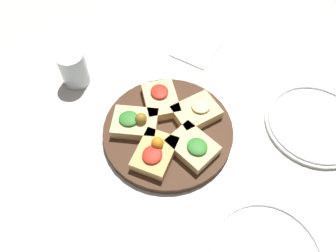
% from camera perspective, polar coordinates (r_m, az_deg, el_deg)
% --- Properties ---
extents(ground_plane, '(3.00, 3.00, 0.00)m').
position_cam_1_polar(ground_plane, '(0.83, 0.00, -1.27)').
color(ground_plane, beige).
extents(serving_board, '(0.32, 0.32, 0.02)m').
position_cam_1_polar(serving_board, '(0.82, 0.00, -0.90)').
color(serving_board, '#422819').
rests_on(serving_board, ground_plane).
extents(focaccia_slice_0, '(0.13, 0.12, 0.04)m').
position_cam_1_polar(focaccia_slice_0, '(0.82, 4.98, 2.48)').
color(focaccia_slice_0, '#E5C689').
rests_on(focaccia_slice_0, serving_board).
extents(focaccia_slice_1, '(0.13, 0.14, 0.04)m').
position_cam_1_polar(focaccia_slice_1, '(0.84, -1.29, 4.66)').
color(focaccia_slice_1, '#E5C689').
rests_on(focaccia_slice_1, serving_board).
extents(focaccia_slice_2, '(0.13, 0.13, 0.05)m').
position_cam_1_polar(focaccia_slice_2, '(0.80, -5.75, 0.64)').
color(focaccia_slice_2, '#E5C689').
rests_on(focaccia_slice_2, serving_board).
extents(focaccia_slice_3, '(0.13, 0.11, 0.05)m').
position_cam_1_polar(focaccia_slice_3, '(0.76, -2.29, -4.67)').
color(focaccia_slice_3, tan).
rests_on(focaccia_slice_3, serving_board).
extents(focaccia_slice_4, '(0.10, 0.12, 0.04)m').
position_cam_1_polar(focaccia_slice_4, '(0.77, 4.35, -3.61)').
color(focaccia_slice_4, '#E5C689').
rests_on(focaccia_slice_4, serving_board).
extents(plate_left, '(0.25, 0.25, 0.02)m').
position_cam_1_polar(plate_left, '(0.91, 24.28, 0.41)').
color(plate_left, white).
rests_on(plate_left, ground_plane).
extents(water_glass, '(0.07, 0.07, 0.10)m').
position_cam_1_polar(water_glass, '(0.92, -16.11, 9.58)').
color(water_glass, silver).
rests_on(water_glass, ground_plane).
extents(napkin_stack, '(0.15, 0.13, 0.01)m').
position_cam_1_polar(napkin_stack, '(1.01, 5.07, 13.42)').
color(napkin_stack, white).
rests_on(napkin_stack, ground_plane).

